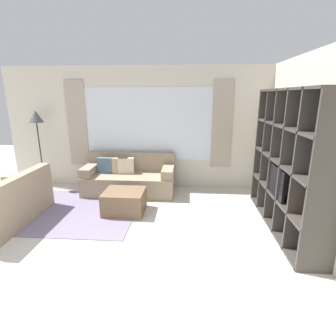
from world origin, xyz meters
The scene contains 9 objects.
ground_plane centered at (0.00, 0.00, 0.00)m, with size 16.00×16.00×0.00m, color beige.
wall_back centered at (0.00, 3.31, 1.36)m, with size 6.53×0.11×2.70m.
wall_right centered at (2.70, 1.64, 1.35)m, with size 0.07×4.48×2.70m, color beige.
area_rug centered at (-1.06, 1.75, 0.01)m, with size 2.07×1.97×0.01m, color slate.
shelving_unit centered at (2.48, 1.43, 1.08)m, with size 0.43×2.40×2.18m.
couch_main centered at (-0.37, 2.83, 0.31)m, with size 1.94×0.89×0.84m.
couch_side centered at (-2.11, 1.16, 0.30)m, with size 0.89×1.75×0.84m.
ottoman centered at (-0.24, 1.78, 0.20)m, with size 0.72×0.64×0.41m.
floor_lamp centered at (-2.44, 3.00, 1.50)m, with size 0.31×0.31×1.76m.
Camera 1 is at (0.90, -2.59, 2.07)m, focal length 28.00 mm.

